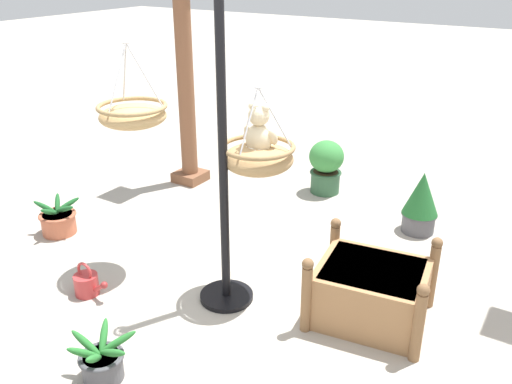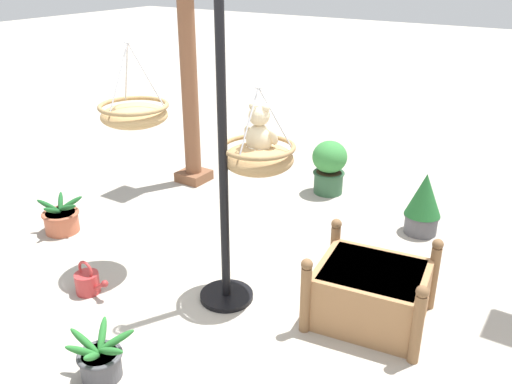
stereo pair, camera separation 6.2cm
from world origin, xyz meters
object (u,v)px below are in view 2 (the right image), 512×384
hanging_basket_left_high (134,114)px  watering_can (88,282)px  teddy_bear (260,133)px  potted_plant_conical_shrub (100,360)px  hanging_basket_with_teddy (258,157)px  greenhouse_pillar_left (189,78)px  potted_plant_tall_leafy (61,219)px  wooden_planter_box (371,292)px  display_pole_central (224,208)px  potted_plant_small_succulent (424,204)px  potted_plant_fern_front (329,166)px

hanging_basket_left_high → watering_can: 1.46m
teddy_bear → potted_plant_conical_shrub: size_ratio=0.86×
potted_plant_conical_shrub → hanging_basket_with_teddy: bearing=77.7°
greenhouse_pillar_left → potted_plant_tall_leafy: bearing=-98.3°
potted_plant_tall_leafy → potted_plant_conical_shrub: potted_plant_tall_leafy is taller
greenhouse_pillar_left → wooden_planter_box: bearing=-26.4°
potted_plant_conical_shrub → watering_can: 1.06m
display_pole_central → hanging_basket_left_high: display_pole_central is taller
hanging_basket_with_teddy → wooden_planter_box: (0.94, 0.14, -0.95)m
potted_plant_tall_leafy → potted_plant_conical_shrub: 2.30m
display_pole_central → hanging_basket_left_high: size_ratio=3.80×
teddy_bear → wooden_planter_box: size_ratio=0.42×
potted_plant_small_succulent → watering_can: bearing=-127.7°
greenhouse_pillar_left → watering_can: (0.83, -2.41, -1.19)m
display_pole_central → teddy_bear: bearing=61.1°
display_pole_central → watering_can: (-1.02, -0.57, -0.72)m
hanging_basket_with_teddy → potted_plant_small_succulent: hanging_basket_with_teddy is taller
hanging_basket_left_high → greenhouse_pillar_left: (-0.91, 1.79, -0.13)m
greenhouse_pillar_left → potted_plant_small_succulent: size_ratio=4.13×
display_pole_central → hanging_basket_left_high: bearing=177.2°
potted_plant_fern_front → potted_plant_tall_leafy: potted_plant_fern_front is taller
display_pole_central → hanging_basket_with_teddy: size_ratio=3.89×
greenhouse_pillar_left → potted_plant_conical_shrub: greenhouse_pillar_left is taller
wooden_planter_box → watering_can: 2.32m
potted_plant_small_succulent → watering_can: size_ratio=1.85×
hanging_basket_left_high → watering_can: (-0.09, -0.62, -1.32)m
potted_plant_tall_leafy → wooden_planter_box: bearing=6.3°
potted_plant_conical_shrub → teddy_bear: bearing=77.9°
hanging_basket_with_teddy → teddy_bear: size_ratio=1.62×
teddy_bear → display_pole_central: bearing=-118.9°
greenhouse_pillar_left → wooden_planter_box: (2.93, -1.46, -1.05)m
hanging_basket_with_teddy → greenhouse_pillar_left: greenhouse_pillar_left is taller
hanging_basket_left_high → potted_plant_small_succulent: 2.95m
teddy_bear → potted_plant_conical_shrub: teddy_bear is taller
potted_plant_fern_front → potted_plant_small_succulent: potted_plant_small_succulent is taller
wooden_planter_box → hanging_basket_left_high: bearing=-170.5°
potted_plant_fern_front → potted_plant_tall_leafy: bearing=-127.6°
hanging_basket_with_teddy → potted_plant_tall_leafy: hanging_basket_with_teddy is taller
wooden_planter_box → potted_plant_small_succulent: bearing=93.8°
hanging_basket_with_teddy → potted_plant_small_succulent: (0.83, 1.76, -0.87)m
greenhouse_pillar_left → watering_can: 2.81m
potted_plant_tall_leafy → watering_can: bearing=-29.1°
greenhouse_pillar_left → potted_plant_small_succulent: greenhouse_pillar_left is taller
potted_plant_tall_leafy → watering_can: 1.25m
potted_plant_conical_shrub → greenhouse_pillar_left: bearing=118.9°
display_pole_central → wooden_planter_box: (1.09, 0.39, -0.58)m
greenhouse_pillar_left → teddy_bear: bearing=-38.2°
greenhouse_pillar_left → hanging_basket_with_teddy: bearing=-38.6°
wooden_planter_box → greenhouse_pillar_left: bearing=153.6°
potted_plant_tall_leafy → watering_can: potted_plant_tall_leafy is taller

